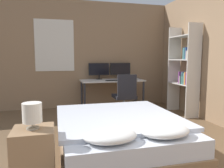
{
  "coord_description": "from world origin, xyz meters",
  "views": [
    {
      "loc": [
        -1.21,
        -1.52,
        1.27
      ],
      "look_at": [
        -0.12,
        2.69,
        0.75
      ],
      "focal_mm": 35.0,
      "sensor_mm": 36.0,
      "label": 1
    }
  ],
  "objects_px": {
    "desk": "(112,83)",
    "computer_mouse": "(126,80)",
    "bookshelf": "(185,68)",
    "keyboard": "(114,80)",
    "bed": "(119,134)",
    "monitor_left": "(99,70)",
    "bedside_lamp": "(32,113)",
    "office_chair": "(125,100)",
    "monitor_right": "(120,70)",
    "nightstand": "(34,158)"
  },
  "relations": [
    {
      "from": "nightstand",
      "to": "keyboard",
      "type": "height_order",
      "value": "keyboard"
    },
    {
      "from": "monitor_right",
      "to": "bed",
      "type": "bearing_deg",
      "value": -106.9
    },
    {
      "from": "nightstand",
      "to": "monitor_left",
      "type": "relative_size",
      "value": 1.09
    },
    {
      "from": "computer_mouse",
      "to": "monitor_left",
      "type": "bearing_deg",
      "value": 141.73
    },
    {
      "from": "nightstand",
      "to": "monitor_right",
      "type": "distance_m",
      "value": 3.86
    },
    {
      "from": "bed",
      "to": "bookshelf",
      "type": "xyz_separation_m",
      "value": [
        1.95,
        1.49,
        0.81
      ]
    },
    {
      "from": "monitor_right",
      "to": "bedside_lamp",
      "type": "bearing_deg",
      "value": -119.6
    },
    {
      "from": "bed",
      "to": "bedside_lamp",
      "type": "xyz_separation_m",
      "value": [
        -1.05,
        -0.57,
        0.5
      ]
    },
    {
      "from": "nightstand",
      "to": "bookshelf",
      "type": "relative_size",
      "value": 0.3
    },
    {
      "from": "monitor_left",
      "to": "keyboard",
      "type": "relative_size",
      "value": 1.31
    },
    {
      "from": "bed",
      "to": "nightstand",
      "type": "relative_size",
      "value": 3.28
    },
    {
      "from": "nightstand",
      "to": "bedside_lamp",
      "type": "bearing_deg",
      "value": -90.0
    },
    {
      "from": "desk",
      "to": "monitor_left",
      "type": "relative_size",
      "value": 2.88
    },
    {
      "from": "office_chair",
      "to": "computer_mouse",
      "type": "bearing_deg",
      "value": 69.05
    },
    {
      "from": "bedside_lamp",
      "to": "monitor_left",
      "type": "relative_size",
      "value": 0.47
    },
    {
      "from": "bookshelf",
      "to": "desk",
      "type": "bearing_deg",
      "value": 144.04
    },
    {
      "from": "nightstand",
      "to": "office_chair",
      "type": "xyz_separation_m",
      "value": [
        1.67,
        2.27,
        0.08
      ]
    },
    {
      "from": "bedside_lamp",
      "to": "office_chair",
      "type": "distance_m",
      "value": 2.84
    },
    {
      "from": "desk",
      "to": "bedside_lamp",
      "type": "bearing_deg",
      "value": -117.39
    },
    {
      "from": "computer_mouse",
      "to": "nightstand",
      "type": "bearing_deg",
      "value": -123.58
    },
    {
      "from": "desk",
      "to": "computer_mouse",
      "type": "xyz_separation_m",
      "value": [
        0.3,
        -0.23,
        0.1
      ]
    },
    {
      "from": "nightstand",
      "to": "monitor_left",
      "type": "height_order",
      "value": "monitor_left"
    },
    {
      "from": "keyboard",
      "to": "bedside_lamp",
      "type": "bearing_deg",
      "value": -119.23
    },
    {
      "from": "bedside_lamp",
      "to": "computer_mouse",
      "type": "relative_size",
      "value": 3.66
    },
    {
      "from": "monitor_left",
      "to": "office_chair",
      "type": "height_order",
      "value": "monitor_left"
    },
    {
      "from": "desk",
      "to": "office_chair",
      "type": "bearing_deg",
      "value": -84.7
    },
    {
      "from": "desk",
      "to": "computer_mouse",
      "type": "height_order",
      "value": "computer_mouse"
    },
    {
      "from": "monitor_left",
      "to": "bookshelf",
      "type": "xyz_separation_m",
      "value": [
        1.69,
        -1.25,
        0.09
      ]
    },
    {
      "from": "nightstand",
      "to": "office_chair",
      "type": "bearing_deg",
      "value": 53.65
    },
    {
      "from": "bedside_lamp",
      "to": "monitor_left",
      "type": "distance_m",
      "value": 3.56
    },
    {
      "from": "desk",
      "to": "bed",
      "type": "bearing_deg",
      "value": -102.31
    },
    {
      "from": "computer_mouse",
      "to": "office_chair",
      "type": "relative_size",
      "value": 0.08
    },
    {
      "from": "keyboard",
      "to": "computer_mouse",
      "type": "height_order",
      "value": "computer_mouse"
    },
    {
      "from": "bed",
      "to": "monitor_left",
      "type": "bearing_deg",
      "value": 84.54
    },
    {
      "from": "nightstand",
      "to": "computer_mouse",
      "type": "height_order",
      "value": "computer_mouse"
    },
    {
      "from": "bed",
      "to": "computer_mouse",
      "type": "distance_m",
      "value": 2.48
    },
    {
      "from": "bedside_lamp",
      "to": "desk",
      "type": "xyz_separation_m",
      "value": [
        1.59,
        3.08,
        -0.1
      ]
    },
    {
      "from": "monitor_left",
      "to": "monitor_right",
      "type": "height_order",
      "value": "same"
    },
    {
      "from": "nightstand",
      "to": "keyboard",
      "type": "bearing_deg",
      "value": 60.77
    },
    {
      "from": "desk",
      "to": "nightstand",
      "type": "bearing_deg",
      "value": -117.39
    },
    {
      "from": "monitor_left",
      "to": "desk",
      "type": "bearing_deg",
      "value": -39.09
    },
    {
      "from": "computer_mouse",
      "to": "office_chair",
      "type": "height_order",
      "value": "office_chair"
    },
    {
      "from": "bedside_lamp",
      "to": "office_chair",
      "type": "xyz_separation_m",
      "value": [
        1.67,
        2.27,
        -0.37
      ]
    },
    {
      "from": "keyboard",
      "to": "bed",
      "type": "bearing_deg",
      "value": -103.5
    },
    {
      "from": "bed",
      "to": "monitor_left",
      "type": "distance_m",
      "value": 2.84
    },
    {
      "from": "bookshelf",
      "to": "bed",
      "type": "bearing_deg",
      "value": -142.68
    },
    {
      "from": "monitor_right",
      "to": "bookshelf",
      "type": "relative_size",
      "value": 0.27
    },
    {
      "from": "nightstand",
      "to": "bedside_lamp",
      "type": "relative_size",
      "value": 2.3
    },
    {
      "from": "computer_mouse",
      "to": "bookshelf",
      "type": "relative_size",
      "value": 0.04
    },
    {
      "from": "desk",
      "to": "bookshelf",
      "type": "bearing_deg",
      "value": -35.96
    }
  ]
}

